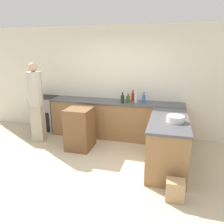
{
  "coord_description": "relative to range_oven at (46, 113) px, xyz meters",
  "views": [
    {
      "loc": [
        1.25,
        -3.27,
        2.1
      ],
      "look_at": [
        0.2,
        0.63,
        0.96
      ],
      "focal_mm": 35.0,
      "sensor_mm": 36.0,
      "label": 1
    }
  ],
  "objects": [
    {
      "name": "ground_plane",
      "position": [
        1.95,
        -1.74,
        -0.46
      ],
      "size": [
        14.0,
        14.0,
        0.0
      ],
      "primitive_type": "plane",
      "color": "beige"
    },
    {
      "name": "wall_back",
      "position": [
        1.95,
        0.33,
        0.89
      ],
      "size": [
        8.0,
        0.06,
        2.7
      ],
      "color": "silver",
      "rests_on": "ground_plane"
    },
    {
      "name": "counter_back",
      "position": [
        1.95,
        0.0,
        -0.0
      ],
      "size": [
        3.25,
        0.63,
        0.92
      ],
      "color": "olive",
      "rests_on": "ground_plane"
    },
    {
      "name": "counter_peninsula",
      "position": [
        3.22,
        -1.11,
        -0.0
      ],
      "size": [
        0.69,
        1.66,
        0.92
      ],
      "color": "olive",
      "rests_on": "ground_plane"
    },
    {
      "name": "range_oven",
      "position": [
        0.0,
        0.0,
        0.0
      ],
      "size": [
        0.63,
        0.61,
        0.93
      ],
      "color": "#99999E",
      "rests_on": "ground_plane"
    },
    {
      "name": "island_table",
      "position": [
        1.35,
        -0.84,
        -0.01
      ],
      "size": [
        0.53,
        0.61,
        0.91
      ],
      "color": "brown",
      "rests_on": "ground_plane"
    },
    {
      "name": "mixing_bowl",
      "position": [
        3.32,
        -1.28,
        0.51
      ],
      "size": [
        0.3,
        0.3,
        0.11
      ],
      "color": "white",
      "rests_on": "counter_peninsula"
    },
    {
      "name": "olive_oil_bottle",
      "position": [
        2.26,
        -0.04,
        0.54
      ],
      "size": [
        0.09,
        0.09,
        0.21
      ],
      "color": "#475B1E",
      "rests_on": "counter_back"
    },
    {
      "name": "wine_bottle_dark",
      "position": [
        2.15,
        -0.16,
        0.56
      ],
      "size": [
        0.08,
        0.08,
        0.26
      ],
      "color": "black",
      "rests_on": "counter_back"
    },
    {
      "name": "vinegar_bottle_clear",
      "position": [
        2.44,
        -0.05,
        0.58
      ],
      "size": [
        0.08,
        0.08,
        0.32
      ],
      "color": "silver",
      "rests_on": "counter_back"
    },
    {
      "name": "hot_sauce_bottle",
      "position": [
        2.33,
        0.16,
        0.56
      ],
      "size": [
        0.07,
        0.07,
        0.27
      ],
      "color": "red",
      "rests_on": "counter_back"
    },
    {
      "name": "water_bottle_blue",
      "position": [
        2.62,
        0.01,
        0.55
      ],
      "size": [
        0.08,
        0.08,
        0.25
      ],
      "color": "#386BB7",
      "rests_on": "counter_back"
    },
    {
      "name": "person_by_range",
      "position": [
        0.24,
        -0.74,
        0.55
      ],
      "size": [
        0.33,
        0.33,
        1.85
      ],
      "color": "#ADA38E",
      "rests_on": "ground_plane"
    },
    {
      "name": "paper_bag",
      "position": [
        3.37,
        -2.14,
        -0.31
      ],
      "size": [
        0.26,
        0.21,
        0.31
      ],
      "color": "tan",
      "rests_on": "ground_plane"
    }
  ]
}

